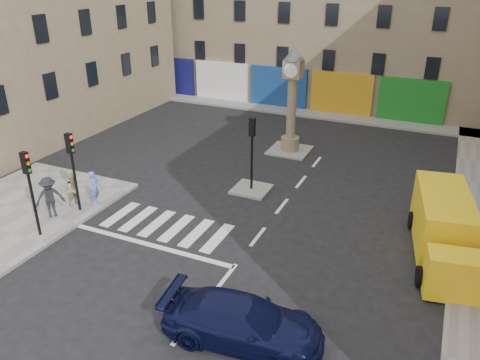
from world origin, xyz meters
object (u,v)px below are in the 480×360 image
Objects in this scene: navy_sedan at (243,322)px; clock_pillar at (292,94)px; pedestrian_dark at (50,197)px; traffic_light_left_near at (29,181)px; traffic_light_left_far at (72,160)px; traffic_light_island at (252,142)px; yellow_van at (444,228)px; pedestrian_blue at (94,188)px; pedestrian_tan at (74,189)px.

clock_pillar is at bearing 6.94° from navy_sedan.
traffic_light_left_near is at bearing -116.34° from pedestrian_dark.
traffic_light_left_far is 13.05m from clock_pillar.
traffic_light_left_near is 1.00× the size of traffic_light_island.
traffic_light_left_far is at bearing 5.16° from pedestrian_dark.
yellow_van reaches higher than pedestrian_blue.
traffic_light_left_far reaches higher than pedestrian_blue.
clock_pillar is at bearing -20.80° from pedestrian_tan.
clock_pillar is at bearing 128.40° from yellow_van.
traffic_light_left_far is 1.93m from pedestrian_dark.
navy_sedan is at bearing -76.25° from clock_pillar.
traffic_light_left_near reaches higher than pedestrian_dark.
traffic_light_left_near is 15.19m from clock_pillar.
clock_pillar is 3.89× the size of pedestrian_tan.
pedestrian_dark is (-0.66, 1.40, -1.52)m from traffic_light_left_near.
yellow_van is 4.12× the size of pedestrian_tan.
yellow_van reaches higher than pedestrian_dark.
pedestrian_dark is (-6.96, -6.40, -1.49)m from traffic_light_island.
traffic_light_island reaches higher than pedestrian_blue.
pedestrian_tan is (-0.49, 2.73, -1.69)m from traffic_light_left_near.
navy_sedan is 3.13× the size of pedestrian_tan.
pedestrian_dark is (-6.96, -12.39, -2.44)m from clock_pillar.
clock_pillar is 12.46m from pedestrian_blue.
pedestrian_tan is (-6.79, -11.07, -2.61)m from clock_pillar.
yellow_van reaches higher than pedestrian_tan.
pedestrian_tan is at bearing -143.25° from traffic_light_island.
traffic_light_left_far is 11.18m from navy_sedan.
traffic_light_left_near is 2.25× the size of pedestrian_blue.
traffic_light_left_far is 1.85m from pedestrian_blue.
traffic_light_left_near is at bearing -114.55° from clock_pillar.
clock_pillar reaches higher than pedestrian_tan.
pedestrian_tan is at bearing 112.45° from pedestrian_blue.
traffic_light_left_far is 1.00× the size of traffic_light_island.
traffic_light_left_near is at bearing -128.93° from traffic_light_island.
yellow_van is at bearing -13.35° from traffic_light_island.
yellow_van is at bearing -42.07° from clock_pillar.
pedestrian_tan is at bearing 59.67° from navy_sedan.
clock_pillar reaches higher than traffic_light_island.
traffic_light_island is at bearing 51.07° from traffic_light_left_near.
yellow_van is 15.21m from pedestrian_blue.
clock_pillar is at bearing 9.21° from pedestrian_dark.
traffic_light_island is at bearing -42.51° from pedestrian_tan.
pedestrian_dark is (-0.17, -1.33, 0.17)m from pedestrian_tan.
pedestrian_blue is 2.03m from pedestrian_dark.
traffic_light_left_far is 0.61× the size of clock_pillar.
traffic_light_left_near is at bearing 166.93° from pedestrian_blue.
traffic_light_left_far is at bearing -139.40° from traffic_light_island.
pedestrian_blue is at bearing -49.11° from pedestrian_tan.
navy_sedan is at bearing -68.40° from traffic_light_island.
traffic_light_left_far is at bearing 90.00° from traffic_light_left_near.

